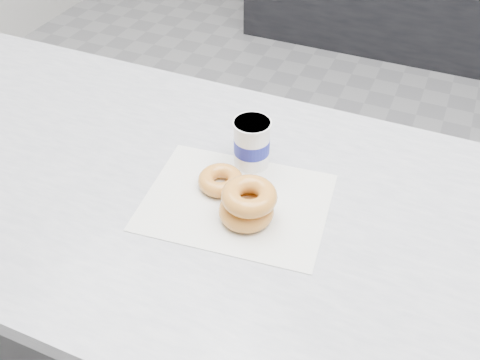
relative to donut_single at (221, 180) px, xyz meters
name	(u,v)px	position (x,y,z in m)	size (l,w,h in m)	color
ground	(358,294)	(0.27, 0.57, -0.92)	(5.00, 5.00, 0.00)	gray
wax_paper	(236,202)	(0.04, -0.03, -0.02)	(0.34, 0.26, 0.00)	silver
donut_single	(221,180)	(0.00, 0.00, 0.00)	(0.09, 0.09, 0.03)	gold
donut_stack	(248,204)	(0.08, -0.06, 0.02)	(0.11, 0.11, 0.07)	gold
coffee_cup	(252,143)	(0.03, 0.09, 0.03)	(0.09, 0.09, 0.10)	white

